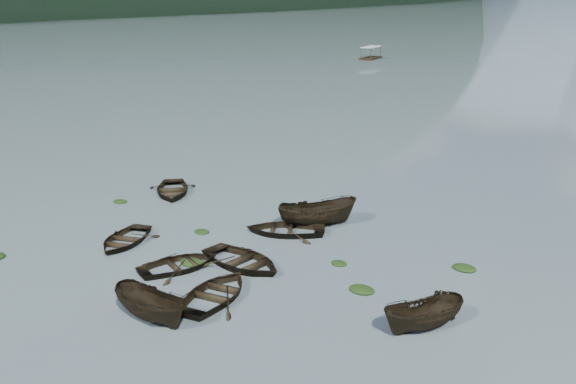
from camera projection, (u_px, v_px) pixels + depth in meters
The scene contains 19 objects.
ground_plane at pixel (118, 299), 28.52m from camera, with size 2400.00×2400.00×0.00m, color #526167.
left_ridge_far at pixel (5, 3), 501.52m from camera, with size 560.00×1400.00×380.00m, color black.
rowboat_0 at pixel (125, 243), 34.68m from camera, with size 2.94×4.11×0.85m, color black.
rowboat_1 at pixel (180, 269), 31.56m from camera, with size 2.93×4.10×0.85m, color black.
rowboat_2 at pixel (152, 319), 26.78m from camera, with size 1.54×4.10×1.58m, color black.
rowboat_3 at pixel (216, 299), 28.55m from camera, with size 3.20×4.49×0.93m, color black.
rowboat_4 at pixel (242, 266), 31.86m from camera, with size 3.35×4.69×0.97m, color black.
rowboat_5 at pixel (423, 329), 26.04m from camera, with size 1.46×3.87×1.50m, color black.
rowboat_6 at pixel (172, 194), 42.90m from camera, with size 3.23×4.53×0.94m, color black.
rowboat_7 at pixel (285, 233), 36.05m from camera, with size 3.17×4.44×0.92m, color black.
rowboat_8 at pixel (317, 225), 37.27m from camera, with size 1.75×4.66×1.80m, color black.
weed_clump_1 at pixel (202, 265), 32.02m from camera, with size 0.85×0.68×0.19m, color black.
weed_clump_2 at pixel (191, 264), 32.13m from camera, with size 1.22×0.98×0.27m, color black.
weed_clump_3 at pixel (339, 264), 32.08m from camera, with size 0.87×0.73×0.19m, color black.
weed_clump_4 at pixel (362, 291), 29.26m from camera, with size 1.24×0.98×0.26m, color black.
weed_clump_5 at pixel (120, 202), 41.21m from camera, with size 0.99×0.80×0.21m, color black.
weed_clump_6 at pixel (202, 232), 36.19m from camera, with size 0.93×0.78×0.19m, color black.
weed_clump_7 at pixel (464, 269), 31.49m from camera, with size 1.20×0.96×0.26m, color black.
pontoon_left at pixel (371, 59), 121.32m from camera, with size 2.41×5.78×2.22m, color black, non-canonical shape.
Camera 1 is at (22.10, -15.11, 13.30)m, focal length 40.00 mm.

